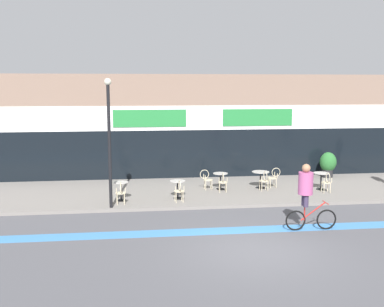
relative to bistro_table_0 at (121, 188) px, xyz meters
name	(u,v)px	position (x,y,z in m)	size (l,w,h in m)	color
ground_plane	(256,251)	(4.01, -5.81, -0.65)	(120.00, 120.00, 0.00)	#4C4C51
sidewalk_slab	(213,191)	(4.01, 1.44, -0.59)	(40.00, 5.50, 0.12)	slate
storefront_facade	(199,125)	(4.01, 6.15, 1.97)	(40.00, 4.06, 5.26)	#7F6656
bike_lane_stripe	(241,230)	(4.01, -3.94, -0.64)	(36.00, 0.70, 0.01)	#3D7AB7
bistro_table_0	(121,188)	(0.00, 0.00, 0.00)	(0.60, 0.60, 0.75)	black
bistro_table_1	(178,186)	(2.29, 0.05, -0.01)	(0.64, 0.64, 0.74)	black
bistro_table_2	(220,178)	(4.33, 1.47, -0.01)	(0.65, 0.65, 0.73)	black
bistro_table_3	(261,176)	(6.18, 1.51, 0.01)	(0.78, 0.78, 0.75)	black
bistro_table_4	(321,178)	(8.75, 0.86, 0.01)	(0.71, 0.71, 0.76)	black
cafe_chair_0_near	(121,191)	(0.01, -0.63, -0.01)	(0.44, 0.59, 0.90)	beige
cafe_chair_1_near	(179,189)	(2.30, -0.58, -0.01)	(0.44, 0.59, 0.90)	beige
cafe_chair_2_near	(223,181)	(4.32, 0.85, -0.01)	(0.43, 0.59, 0.90)	beige
cafe_chair_2_side	(207,178)	(3.70, 1.47, -0.01)	(0.59, 0.42, 0.90)	beige
cafe_chair_3_near	(265,179)	(6.18, 0.89, -0.01)	(0.43, 0.59, 0.90)	beige
cafe_chair_3_side	(274,176)	(6.80, 1.52, -0.01)	(0.58, 0.42, 0.90)	beige
cafe_chair_4_near	(327,181)	(8.75, 0.24, -0.01)	(0.40, 0.57, 0.90)	beige
planter_pot	(328,164)	(10.19, 3.42, 0.17)	(0.82, 0.82, 1.27)	#232326
lamp_post	(109,134)	(-0.34, -1.05, 2.29)	(0.26, 0.26, 4.84)	black
cyclist_1	(307,191)	(6.11, -4.19, 0.67)	(1.73, 0.49, 2.21)	black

